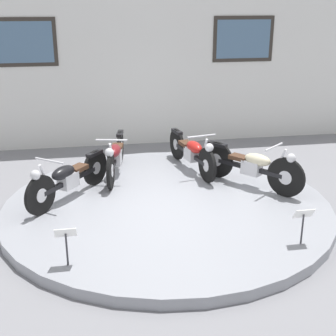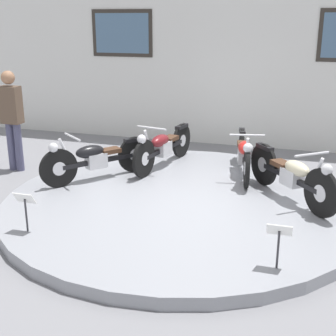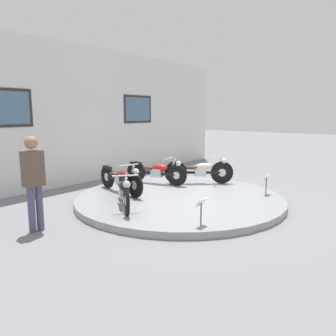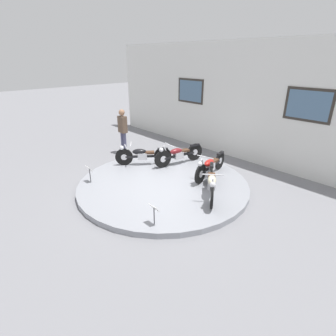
% 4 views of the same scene
% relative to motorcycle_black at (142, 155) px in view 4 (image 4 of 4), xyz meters
% --- Properties ---
extents(ground_plane, '(60.00, 60.00, 0.00)m').
position_rel_motorcycle_black_xyz_m(ground_plane, '(1.52, -0.39, -0.53)').
color(ground_plane, slate).
extents(display_platform, '(5.12, 5.12, 0.15)m').
position_rel_motorcycle_black_xyz_m(display_platform, '(1.52, -0.39, -0.45)').
color(display_platform, gray).
rests_on(display_platform, ground_plane).
extents(back_wall, '(14.00, 0.22, 4.24)m').
position_rel_motorcycle_black_xyz_m(back_wall, '(1.52, 3.45, 1.59)').
color(back_wall, silver).
rests_on(back_wall, ground_plane).
extents(motorcycle_black, '(1.25, 1.58, 0.78)m').
position_rel_motorcycle_black_xyz_m(motorcycle_black, '(0.00, 0.00, 0.00)').
color(motorcycle_black, black).
rests_on(motorcycle_black, display_platform).
extents(motorcycle_maroon, '(0.57, 1.95, 0.79)m').
position_rel_motorcycle_black_xyz_m(motorcycle_maroon, '(0.82, 0.97, 0.01)').
color(motorcycle_maroon, black).
rests_on(motorcycle_maroon, display_platform).
extents(motorcycle_red, '(0.58, 1.93, 0.78)m').
position_rel_motorcycle_black_xyz_m(motorcycle_red, '(2.23, 0.96, 0.00)').
color(motorcycle_red, black).
rests_on(motorcycle_red, display_platform).
extents(motorcycle_cream, '(1.31, 1.59, 0.80)m').
position_rel_motorcycle_black_xyz_m(motorcycle_cream, '(3.05, 0.00, 0.02)').
color(motorcycle_cream, black).
rests_on(motorcycle_cream, display_platform).
extents(info_placard_front_left, '(0.26, 0.11, 0.51)m').
position_rel_motorcycle_black_xyz_m(info_placard_front_left, '(0.03, -2.01, -0.01)').
color(info_placard_front_left, '#333338').
rests_on(info_placard_front_left, display_platform).
extents(info_placard_front_centre, '(0.26, 0.11, 0.51)m').
position_rel_motorcycle_black_xyz_m(info_placard_front_centre, '(3.02, -2.01, -0.01)').
color(info_placard_front_centre, '#333338').
rests_on(info_placard_front_centre, display_platform).
extents(visitor_standing, '(0.36, 0.24, 1.79)m').
position_rel_motorcycle_black_xyz_m(visitor_standing, '(-1.82, 0.46, 0.50)').
color(visitor_standing, '#4C4C6B').
rests_on(visitor_standing, ground_plane).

